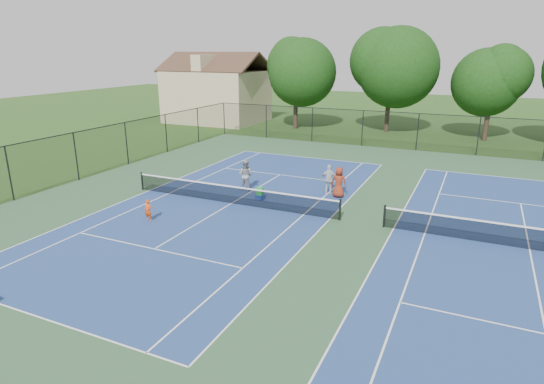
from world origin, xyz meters
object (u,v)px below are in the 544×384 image
at_px(tree_back_c, 493,78).
at_px(child_player, 148,210).
at_px(ball_hopper, 260,191).
at_px(bystander_c, 339,182).
at_px(tree_back_a, 296,69).
at_px(tree_back_b, 391,63).
at_px(clapboard_house, 217,94).
at_px(instructor, 246,175).
at_px(bystander_a, 329,180).
at_px(ball_crate, 260,197).

xyz_separation_m(tree_back_c, child_player, (-14.32, -28.89, -4.95)).
bearing_deg(ball_hopper, child_player, -123.36).
bearing_deg(bystander_c, ball_hopper, 26.71).
xyz_separation_m(tree_back_a, ball_hopper, (7.07, -22.75, -5.56)).
height_order(tree_back_a, tree_back_b, tree_back_b).
xyz_separation_m(tree_back_b, bystander_c, (1.84, -22.54, -5.73)).
height_order(clapboard_house, bystander_c, clapboard_house).
relative_size(tree_back_b, child_player, 9.47).
bearing_deg(child_player, instructor, 70.42).
relative_size(clapboard_house, child_player, 10.20).
xyz_separation_m(tree_back_b, bystander_a, (1.19, -22.24, -5.74)).
bearing_deg(tree_back_b, bystander_a, -86.93).
height_order(tree_back_a, child_player, tree_back_a).
bearing_deg(tree_back_c, ball_crate, -114.71).
height_order(tree_back_c, ball_crate, tree_back_c).
relative_size(tree_back_c, instructor, 4.65).
relative_size(ball_crate, ball_hopper, 1.01).
bearing_deg(clapboard_house, tree_back_c, 0.00).
bearing_deg(instructor, bystander_c, -168.10).
relative_size(tree_back_b, ball_crate, 24.09).
xyz_separation_m(instructor, ball_hopper, (1.54, -1.28, -0.42)).
height_order(child_player, bystander_c, bystander_c).
xyz_separation_m(tree_back_c, bystander_a, (-7.81, -21.24, -4.62)).
relative_size(child_player, bystander_c, 0.62).
bearing_deg(bystander_a, bystander_c, 147.26).
bearing_deg(instructor, ball_crate, 142.20).
distance_m(instructor, bystander_c, 5.39).
relative_size(tree_back_a, tree_back_c, 1.09).
xyz_separation_m(tree_back_c, bystander_c, (-7.16, -21.54, -4.62)).
bearing_deg(clapboard_house, tree_back_b, 3.01).
relative_size(tree_back_c, child_player, 7.93).
bearing_deg(ball_hopper, ball_crate, 0.00).
bearing_deg(clapboard_house, bystander_a, -46.45).
relative_size(child_player, instructor, 0.59).
bearing_deg(tree_back_a, bystander_c, -62.18).
relative_size(instructor, bystander_a, 1.05).
xyz_separation_m(clapboard_house, bystander_a, (20.19, -21.24, -2.23)).
relative_size(tree_back_c, clapboard_house, 0.78).
bearing_deg(tree_back_a, ball_hopper, -72.74).
distance_m(clapboard_house, ball_crate, 29.40).
bearing_deg(bystander_c, tree_back_c, -112.10).
relative_size(tree_back_b, clapboard_house, 0.93).
distance_m(tree_back_a, bystander_c, 23.79).
bearing_deg(child_player, clapboard_house, 111.80).
xyz_separation_m(tree_back_b, clapboard_house, (-19.00, -1.00, -3.50)).
bearing_deg(clapboard_house, ball_crate, -54.29).
height_order(child_player, ball_crate, child_player).
bearing_deg(child_player, ball_hopper, 53.10).
xyz_separation_m(child_player, bystander_a, (6.51, 7.65, 0.33)).
relative_size(tree_back_c, ball_crate, 20.17).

